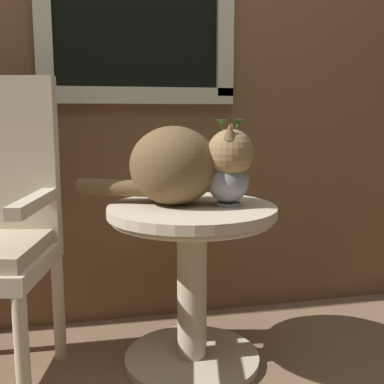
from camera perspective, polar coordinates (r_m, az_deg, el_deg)
back_wall at (r=2.15m, az=-7.15°, el=19.43°), size 4.00×0.07×2.60m
wicker_side_table at (r=1.76m, az=-0.00°, el=-8.07°), size 0.61×0.61×0.60m
cat at (r=1.71m, az=-1.43°, el=3.32°), size 0.62×0.38×0.29m
pewter_vase_with_ivy at (r=1.70m, az=4.34°, el=1.84°), size 0.15×0.15×0.31m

